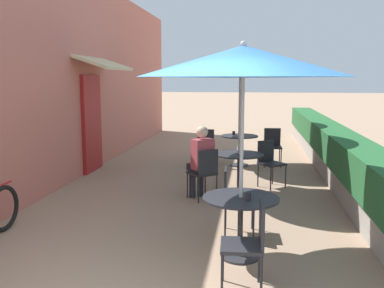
% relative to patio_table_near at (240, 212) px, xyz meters
% --- Properties ---
extents(cafe_facade_wall, '(0.98, 13.50, 4.20)m').
position_rel_patio_table_near_xyz_m(cafe_facade_wall, '(-3.52, 4.75, 1.55)').
color(cafe_facade_wall, '#C66B5B').
rests_on(cafe_facade_wall, ground_plane).
extents(planter_hedge, '(0.60, 12.50, 1.01)m').
position_rel_patio_table_near_xyz_m(planter_hedge, '(1.77, 4.78, -0.00)').
color(planter_hedge, gray).
rests_on(planter_hedge, ground_plane).
extents(patio_table_near, '(0.86, 0.86, 0.71)m').
position_rel_patio_table_near_xyz_m(patio_table_near, '(0.00, 0.00, 0.00)').
color(patio_table_near, '#28282D').
rests_on(patio_table_near, ground_plane).
extents(patio_umbrella_near, '(2.30, 2.30, 2.42)m').
position_rel_patio_table_near_xyz_m(patio_umbrella_near, '(0.00, 0.00, 1.67)').
color(patio_umbrella_near, '#B7B7BC').
rests_on(patio_umbrella_near, ground_plane).
extents(cafe_chair_near_left, '(0.42, 0.42, 0.87)m').
position_rel_patio_table_near_xyz_m(cafe_chair_near_left, '(-0.11, 0.77, -0.02)').
color(cafe_chair_near_left, '#232328').
rests_on(cafe_chair_near_left, ground_plane).
extents(cafe_chair_near_right, '(0.42, 0.42, 0.87)m').
position_rel_patio_table_near_xyz_m(cafe_chair_near_right, '(0.11, -0.77, -0.02)').
color(cafe_chair_near_right, '#232328').
rests_on(cafe_chair_near_right, ground_plane).
extents(coffee_cup_near, '(0.07, 0.07, 0.09)m').
position_rel_patio_table_near_xyz_m(coffee_cup_near, '(0.08, -0.12, 0.21)').
color(coffee_cup_near, '#232328').
rests_on(coffee_cup_near, patio_table_near).
extents(patio_table_mid, '(0.86, 0.86, 0.71)m').
position_rel_patio_table_near_xyz_m(patio_table_mid, '(-0.12, 2.79, 0.00)').
color(patio_table_mid, '#28282D').
rests_on(patio_table_mid, ground_plane).
extents(patio_umbrella_mid, '(2.30, 2.30, 2.42)m').
position_rel_patio_table_near_xyz_m(patio_umbrella_mid, '(-0.12, 2.79, 1.67)').
color(patio_umbrella_mid, '#B7B7BC').
rests_on(patio_umbrella_mid, ground_plane).
extents(cafe_chair_mid_left, '(0.56, 0.56, 0.87)m').
position_rel_patio_table_near_xyz_m(cafe_chair_mid_left, '(0.44, 3.33, -0.02)').
color(cafe_chair_mid_left, '#232328').
rests_on(cafe_chair_mid_left, ground_plane).
extents(cafe_chair_mid_right, '(0.56, 0.56, 0.87)m').
position_rel_patio_table_near_xyz_m(cafe_chair_mid_right, '(-0.67, 2.24, -0.02)').
color(cafe_chair_mid_right, '#232328').
rests_on(cafe_chair_mid_right, ground_plane).
extents(seated_patron_mid_right, '(0.50, 0.51, 1.25)m').
position_rel_patio_table_near_xyz_m(seated_patron_mid_right, '(-0.74, 2.33, 0.15)').
color(seated_patron_mid_right, '#23232D').
rests_on(seated_patron_mid_right, ground_plane).
extents(coffee_cup_mid, '(0.07, 0.07, 0.09)m').
position_rel_patio_table_near_xyz_m(coffee_cup_mid, '(-0.09, 2.86, 0.21)').
color(coffee_cup_mid, '#B73D3D').
rests_on(coffee_cup_mid, patio_table_mid).
extents(patio_table_far, '(0.86, 0.86, 0.71)m').
position_rel_patio_table_near_xyz_m(patio_table_far, '(-0.19, 5.23, 0.00)').
color(patio_table_far, '#28282D').
rests_on(patio_table_far, ground_plane).
extents(patio_umbrella_far, '(2.30, 2.30, 2.42)m').
position_rel_patio_table_near_xyz_m(patio_umbrella_far, '(-0.19, 5.23, 1.67)').
color(patio_umbrella_far, '#B7B7BC').
rests_on(patio_umbrella_far, ground_plane).
extents(cafe_chair_far_left, '(0.42, 0.42, 0.87)m').
position_rel_patio_table_near_xyz_m(cafe_chair_far_left, '(-0.96, 5.12, -0.02)').
color(cafe_chair_far_left, '#232328').
rests_on(cafe_chair_far_left, ground_plane).
extents(cafe_chair_far_right, '(0.42, 0.42, 0.87)m').
position_rel_patio_table_near_xyz_m(cafe_chair_far_right, '(0.57, 5.34, -0.02)').
color(cafe_chair_far_right, '#232328').
rests_on(cafe_chair_far_right, ground_plane).
extents(coffee_cup_far, '(0.07, 0.07, 0.09)m').
position_rel_patio_table_near_xyz_m(coffee_cup_far, '(-0.33, 5.32, 0.21)').
color(coffee_cup_far, '#232328').
rests_on(coffee_cup_far, patio_table_far).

